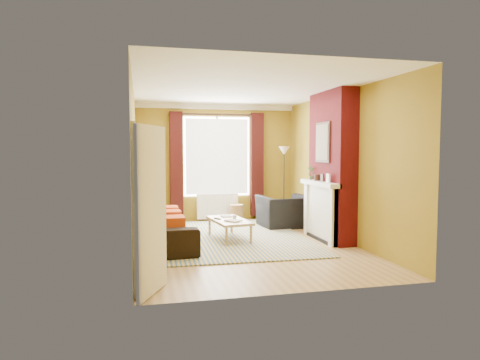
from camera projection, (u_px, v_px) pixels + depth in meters
The scene contains 12 objects.
ground at pixel (243, 244), 7.77m from camera, with size 5.50×5.50×0.00m, color olive.
room_walls at pixel (272, 167), 8.08m from camera, with size 3.82×5.54×2.83m.
striped_rug at pixel (232, 237), 8.33m from camera, with size 2.86×3.90×0.02m.
sofa at pixel (163, 226), 7.63m from camera, with size 2.35×0.92×0.69m, color black.
armchair at pixel (285, 211), 9.46m from camera, with size 1.07×0.93×0.69m, color black.
coffee_table at pixel (229, 221), 8.13m from camera, with size 0.73×1.24×0.39m.
wicker_stool at pixel (237, 213), 10.18m from camera, with size 0.40×0.40×0.41m.
floor_lamp at pixel (284, 162), 10.10m from camera, with size 0.35×0.35×1.79m.
book_a at pixel (230, 221), 7.79m from camera, with size 0.21×0.29×0.03m, color #999999.
book_b at pixel (221, 216), 8.46m from camera, with size 0.20×0.27×0.02m, color #999999.
mug at pixel (235, 217), 8.09m from camera, with size 0.09×0.09×0.08m, color #999999.
tv_remote at pixel (217, 218), 8.16m from camera, with size 0.12×0.17×0.02m.
Camera 1 is at (-1.80, -7.46, 1.70)m, focal length 32.00 mm.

